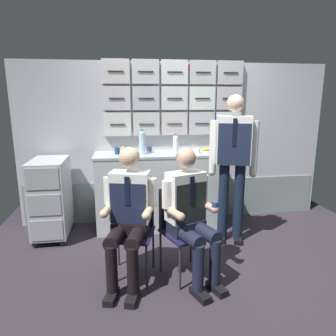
{
  "coord_description": "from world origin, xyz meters",
  "views": [
    {
      "loc": [
        -0.71,
        -2.76,
        1.67
      ],
      "look_at": [
        -0.27,
        0.24,
        0.99
      ],
      "focal_mm": 32.76,
      "sensor_mm": 36.0,
      "label": 1
    }
  ],
  "objects_px": {
    "crew_member_left": "(128,211)",
    "crew_member_standing": "(233,156)",
    "folding_chair_right": "(181,221)",
    "service_trolley": "(51,197)",
    "crew_member_right": "(191,210)",
    "coffee_cup_spare": "(149,149)",
    "snack_banana": "(207,149)",
    "sparkling_bottle_green": "(176,143)",
    "folding_chair_left": "(133,222)"
  },
  "relations": [
    {
      "from": "coffee_cup_spare",
      "to": "snack_banana",
      "type": "distance_m",
      "value": 0.77
    },
    {
      "from": "service_trolley",
      "to": "coffee_cup_spare",
      "type": "xyz_separation_m",
      "value": [
        1.22,
        0.3,
        0.51
      ]
    },
    {
      "from": "service_trolley",
      "to": "crew_member_right",
      "type": "distance_m",
      "value": 1.87
    },
    {
      "from": "service_trolley",
      "to": "crew_member_right",
      "type": "bearing_deg",
      "value": -37.36
    },
    {
      "from": "folding_chair_right",
      "to": "snack_banana",
      "type": "height_order",
      "value": "snack_banana"
    },
    {
      "from": "coffee_cup_spare",
      "to": "folding_chair_left",
      "type": "bearing_deg",
      "value": -102.12
    },
    {
      "from": "service_trolley",
      "to": "crew_member_left",
      "type": "height_order",
      "value": "crew_member_left"
    },
    {
      "from": "crew_member_right",
      "to": "folding_chair_right",
      "type": "bearing_deg",
      "value": 111.89
    },
    {
      "from": "folding_chair_left",
      "to": "crew_member_standing",
      "type": "distance_m",
      "value": 1.38
    },
    {
      "from": "service_trolley",
      "to": "folding_chair_left",
      "type": "xyz_separation_m",
      "value": [
        0.96,
        -0.93,
        0.0
      ]
    },
    {
      "from": "crew_member_right",
      "to": "sparkling_bottle_green",
      "type": "distance_m",
      "value": 1.4
    },
    {
      "from": "crew_member_left",
      "to": "snack_banana",
      "type": "relative_size",
      "value": 7.32
    },
    {
      "from": "crew_member_left",
      "to": "sparkling_bottle_green",
      "type": "height_order",
      "value": "crew_member_left"
    },
    {
      "from": "crew_member_right",
      "to": "sparkling_bottle_green",
      "type": "bearing_deg",
      "value": 86.32
    },
    {
      "from": "crew_member_right",
      "to": "folding_chair_left",
      "type": "bearing_deg",
      "value": 158.6
    },
    {
      "from": "crew_member_standing",
      "to": "crew_member_right",
      "type": "bearing_deg",
      "value": -131.79
    },
    {
      "from": "crew_member_right",
      "to": "crew_member_standing",
      "type": "relative_size",
      "value": 0.72
    },
    {
      "from": "crew_member_right",
      "to": "coffee_cup_spare",
      "type": "bearing_deg",
      "value": 100.18
    },
    {
      "from": "service_trolley",
      "to": "crew_member_standing",
      "type": "relative_size",
      "value": 0.56
    },
    {
      "from": "crew_member_left",
      "to": "snack_banana",
      "type": "xyz_separation_m",
      "value": [
        1.08,
        1.32,
        0.32
      ]
    },
    {
      "from": "crew_member_right",
      "to": "sparkling_bottle_green",
      "type": "xyz_separation_m",
      "value": [
        0.09,
        1.33,
        0.42
      ]
    },
    {
      "from": "folding_chair_right",
      "to": "snack_banana",
      "type": "distance_m",
      "value": 1.44
    },
    {
      "from": "folding_chair_right",
      "to": "crew_member_right",
      "type": "height_order",
      "value": "crew_member_right"
    },
    {
      "from": "service_trolley",
      "to": "sparkling_bottle_green",
      "type": "xyz_separation_m",
      "value": [
        1.56,
        0.2,
        0.59
      ]
    },
    {
      "from": "service_trolley",
      "to": "crew_member_standing",
      "type": "xyz_separation_m",
      "value": [
        2.13,
        -0.4,
        0.52
      ]
    },
    {
      "from": "sparkling_bottle_green",
      "to": "folding_chair_left",
      "type": "bearing_deg",
      "value": -118.17
    },
    {
      "from": "crew_member_left",
      "to": "coffee_cup_spare",
      "type": "height_order",
      "value": "crew_member_left"
    },
    {
      "from": "sparkling_bottle_green",
      "to": "service_trolley",
      "type": "bearing_deg",
      "value": -172.57
    },
    {
      "from": "crew_member_standing",
      "to": "sparkling_bottle_green",
      "type": "height_order",
      "value": "crew_member_standing"
    },
    {
      "from": "folding_chair_right",
      "to": "crew_member_standing",
      "type": "relative_size",
      "value": 0.49
    },
    {
      "from": "crew_member_left",
      "to": "folding_chair_right",
      "type": "distance_m",
      "value": 0.54
    },
    {
      "from": "folding_chair_right",
      "to": "folding_chair_left",
      "type": "bearing_deg",
      "value": 173.38
    },
    {
      "from": "crew_member_standing",
      "to": "folding_chair_right",
      "type": "bearing_deg",
      "value": -140.9
    },
    {
      "from": "crew_member_left",
      "to": "crew_member_standing",
      "type": "height_order",
      "value": "crew_member_standing"
    },
    {
      "from": "folding_chair_right",
      "to": "snack_banana",
      "type": "relative_size",
      "value": 4.91
    },
    {
      "from": "crew_member_standing",
      "to": "sparkling_bottle_green",
      "type": "bearing_deg",
      "value": 133.07
    },
    {
      "from": "coffee_cup_spare",
      "to": "folding_chair_right",
      "type": "bearing_deg",
      "value": -81.28
    },
    {
      "from": "crew_member_standing",
      "to": "snack_banana",
      "type": "distance_m",
      "value": 0.66
    },
    {
      "from": "crew_member_left",
      "to": "crew_member_standing",
      "type": "distance_m",
      "value": 1.43
    },
    {
      "from": "snack_banana",
      "to": "sparkling_bottle_green",
      "type": "bearing_deg",
      "value": -175.2
    },
    {
      "from": "service_trolley",
      "to": "coffee_cup_spare",
      "type": "relative_size",
      "value": 13.3
    },
    {
      "from": "snack_banana",
      "to": "folding_chair_right",
      "type": "bearing_deg",
      "value": -115.31
    },
    {
      "from": "sparkling_bottle_green",
      "to": "coffee_cup_spare",
      "type": "xyz_separation_m",
      "value": [
        -0.34,
        0.09,
        -0.08
      ]
    },
    {
      "from": "folding_chair_left",
      "to": "crew_member_right",
      "type": "xyz_separation_m",
      "value": [
        0.52,
        -0.2,
        0.16
      ]
    },
    {
      "from": "coffee_cup_spare",
      "to": "snack_banana",
      "type": "relative_size",
      "value": 0.43
    },
    {
      "from": "folding_chair_right",
      "to": "crew_member_left",
      "type": "bearing_deg",
      "value": -168.49
    },
    {
      "from": "coffee_cup_spare",
      "to": "service_trolley",
      "type": "bearing_deg",
      "value": -166.26
    },
    {
      "from": "snack_banana",
      "to": "folding_chair_left",
      "type": "bearing_deg",
      "value": -131.61
    },
    {
      "from": "service_trolley",
      "to": "folding_chair_right",
      "type": "height_order",
      "value": "service_trolley"
    },
    {
      "from": "service_trolley",
      "to": "snack_banana",
      "type": "relative_size",
      "value": 5.66
    }
  ]
}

